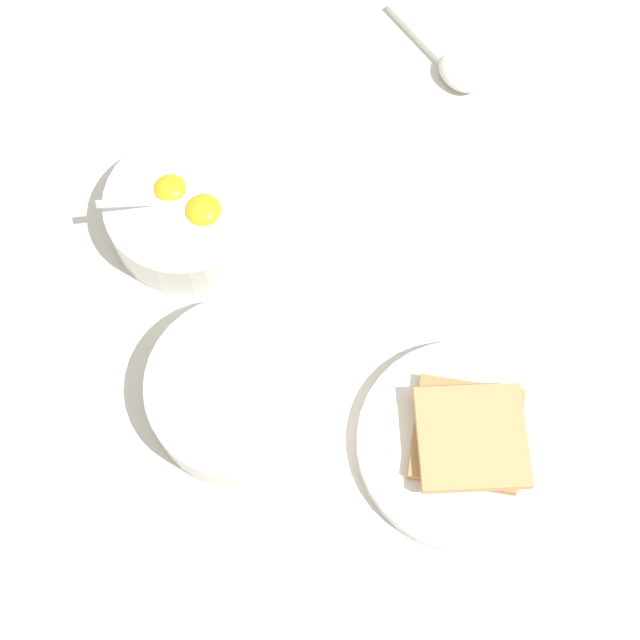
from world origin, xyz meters
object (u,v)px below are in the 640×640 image
at_px(egg_bowl, 188,208).
at_px(soup_spoon, 451,65).
at_px(toast_sandwich, 469,435).
at_px(toast_plate, 463,444).
at_px(congee_bowl, 241,391).

relative_size(egg_bowl, soup_spoon, 1.23).
bearing_deg(toast_sandwich, toast_plate, 53.23).
height_order(toast_plate, toast_sandwich, toast_sandwich).
relative_size(egg_bowl, toast_sandwich, 1.44).
xyz_separation_m(toast_sandwich, congee_bowl, (0.21, -0.02, -0.00)).
height_order(soup_spoon, congee_bowl, congee_bowl).
bearing_deg(toast_sandwich, soup_spoon, -85.92).
xyz_separation_m(egg_bowl, soup_spoon, (-0.26, -0.22, -0.02)).
relative_size(toast_plate, soup_spoon, 1.52).
bearing_deg(toast_plate, egg_bowl, -36.39).
bearing_deg(congee_bowl, toast_plate, 173.11).
distance_m(toast_sandwich, congee_bowl, 0.21).
xyz_separation_m(toast_plate, toast_sandwich, (-0.00, -0.00, 0.02)).
distance_m(soup_spoon, congee_bowl, 0.44).
bearing_deg(toast_sandwich, egg_bowl, -35.90).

